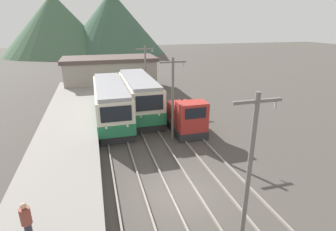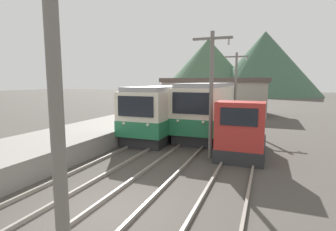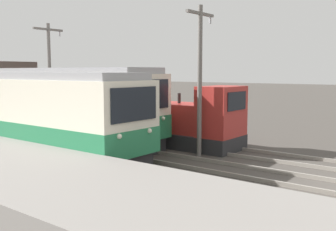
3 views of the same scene
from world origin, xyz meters
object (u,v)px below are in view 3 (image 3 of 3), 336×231
at_px(catenary_mast_mid, 200,75).
at_px(commuter_train_center, 74,109).
at_px(commuter_train_left, 39,118).
at_px(catenary_mast_far, 50,74).
at_px(shunting_locomotive, 197,123).

bearing_deg(catenary_mast_mid, commuter_train_center, 103.07).
distance_m(commuter_train_left, commuter_train_center, 3.02).
relative_size(commuter_train_left, commuter_train_center, 1.09).
distance_m(commuter_train_left, catenary_mast_far, 6.91).
height_order(commuter_train_center, shunting_locomotive, commuter_train_center).
bearing_deg(shunting_locomotive, catenary_mast_mid, -143.05).
xyz_separation_m(shunting_locomotive, catenary_mast_far, (-1.49, 9.34, 2.33)).
distance_m(commuter_train_center, catenary_mast_far, 4.59).
bearing_deg(catenary_mast_mid, shunting_locomotive, 36.95).
bearing_deg(catenary_mast_far, commuter_train_left, -130.30).
bearing_deg(commuter_train_left, catenary_mast_far, 49.70).
bearing_deg(catenary_mast_far, catenary_mast_mid, -90.00).
distance_m(commuter_train_left, shunting_locomotive, 7.21).
relative_size(catenary_mast_mid, catenary_mast_far, 1.00).
xyz_separation_m(shunting_locomotive, catenary_mast_mid, (-1.49, -1.12, 2.33)).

